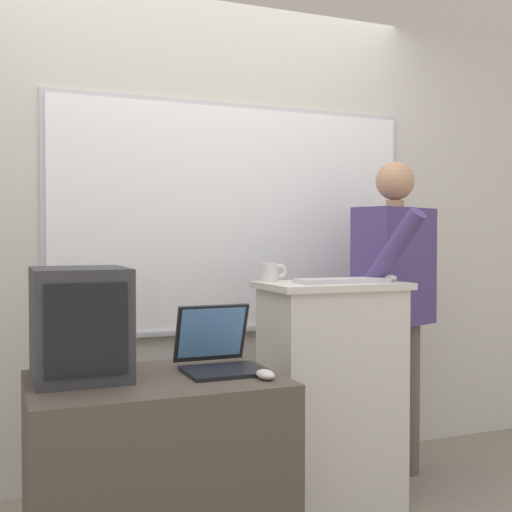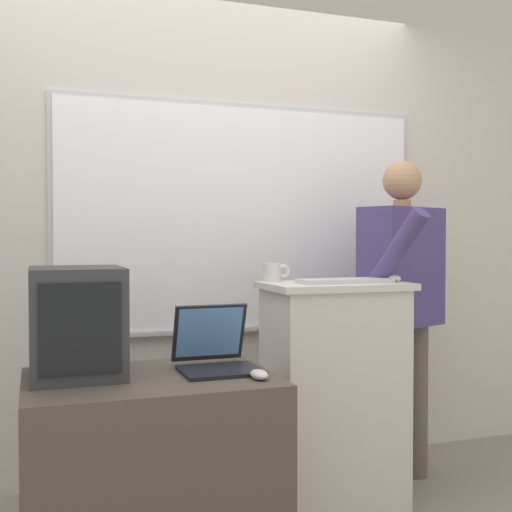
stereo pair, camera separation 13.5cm
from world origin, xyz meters
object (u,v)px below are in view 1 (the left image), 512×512
(wireless_keyboard, at_px, (342,280))
(crt_monitor, at_px, (80,323))
(laptop, at_px, (218,352))
(lectern_podium, at_px, (331,395))
(computer_mouse_by_laptop, at_px, (265,374))
(coffee_mug, at_px, (270,272))
(person_presenter, at_px, (395,296))
(computer_mouse_by_keyboard, at_px, (389,278))
(side_desk, at_px, (156,479))

(wireless_keyboard, bearing_deg, crt_monitor, -172.07)
(laptop, bearing_deg, lectern_podium, 22.26)
(computer_mouse_by_laptop, bearing_deg, coffee_mug, 65.20)
(person_presenter, distance_m, wireless_keyboard, 0.52)
(computer_mouse_by_laptop, bearing_deg, computer_mouse_by_keyboard, 28.04)
(coffee_mug, bearing_deg, side_desk, -145.01)
(lectern_podium, xyz_separation_m, wireless_keyboard, (0.03, -0.05, 0.53))
(person_presenter, distance_m, computer_mouse_by_keyboard, 0.35)
(wireless_keyboard, relative_size, crt_monitor, 1.07)
(side_desk, distance_m, wireless_keyboard, 1.18)
(laptop, xyz_separation_m, computer_mouse_by_keyboard, (0.90, 0.20, 0.25))
(person_presenter, height_order, crt_monitor, person_presenter)
(laptop, xyz_separation_m, crt_monitor, (-0.51, 0.04, 0.13))
(side_desk, height_order, wireless_keyboard, wireless_keyboard)
(wireless_keyboard, xyz_separation_m, computer_mouse_by_keyboard, (0.24, -0.01, 0.01))
(lectern_podium, relative_size, person_presenter, 0.64)
(lectern_podium, distance_m, laptop, 0.74)
(computer_mouse_by_keyboard, bearing_deg, computer_mouse_by_laptop, -151.96)
(computer_mouse_by_keyboard, distance_m, coffee_mug, 0.55)
(laptop, distance_m, computer_mouse_by_keyboard, 0.96)
(side_desk, bearing_deg, coffee_mug, 34.99)
(crt_monitor, xyz_separation_m, coffee_mug, (0.90, 0.36, 0.15))
(computer_mouse_by_keyboard, bearing_deg, person_presenter, 50.50)
(computer_mouse_by_laptop, xyz_separation_m, crt_monitor, (-0.61, 0.28, 0.18))
(lectern_podium, distance_m, computer_mouse_by_keyboard, 0.60)
(side_desk, xyz_separation_m, crt_monitor, (-0.25, 0.10, 0.57))
(computer_mouse_by_keyboard, relative_size, crt_monitor, 0.25)
(person_presenter, bearing_deg, crt_monitor, 172.45)
(wireless_keyboard, height_order, computer_mouse_by_keyboard, computer_mouse_by_keyboard)
(side_desk, bearing_deg, crt_monitor, 158.82)
(side_desk, bearing_deg, laptop, 11.68)
(wireless_keyboard, bearing_deg, person_presenter, 28.46)
(computer_mouse_by_keyboard, distance_m, crt_monitor, 1.42)
(lectern_podium, distance_m, wireless_keyboard, 0.53)
(computer_mouse_by_laptop, bearing_deg, lectern_podium, 42.50)
(wireless_keyboard, xyz_separation_m, computer_mouse_by_laptop, (-0.56, -0.44, -0.29))
(side_desk, height_order, computer_mouse_by_keyboard, computer_mouse_by_keyboard)
(side_desk, xyz_separation_m, person_presenter, (1.37, 0.50, 0.58))
(coffee_mug, bearing_deg, person_presenter, 3.92)
(lectern_podium, relative_size, computer_mouse_by_keyboard, 10.45)
(computer_mouse_by_laptop, relative_size, coffee_mug, 0.77)
(lectern_podium, xyz_separation_m, computer_mouse_by_keyboard, (0.27, -0.06, 0.54))
(computer_mouse_by_keyboard, bearing_deg, wireless_keyboard, 177.26)
(crt_monitor, bearing_deg, computer_mouse_by_laptop, -24.35)
(side_desk, relative_size, computer_mouse_by_keyboard, 8.91)
(person_presenter, bearing_deg, wireless_keyboard, -173.17)
(lectern_podium, bearing_deg, side_desk, -160.67)
(crt_monitor, bearing_deg, wireless_keyboard, 7.93)
(side_desk, relative_size, person_presenter, 0.54)
(person_presenter, height_order, coffee_mug, person_presenter)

